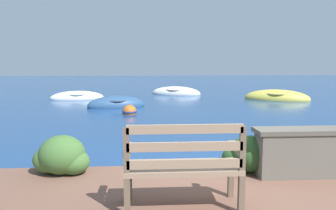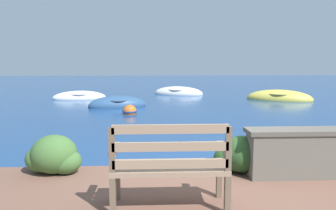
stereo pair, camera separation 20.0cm
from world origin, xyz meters
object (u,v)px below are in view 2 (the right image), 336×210
rowboat_mid (279,98)px  mooring_buoy (130,111)px  rowboat_far (80,98)px  rowboat_nearest (117,105)px  rowboat_outer (178,93)px  park_bench (170,164)px

rowboat_mid → mooring_buoy: 7.76m
rowboat_far → mooring_buoy: bearing=110.2°
rowboat_nearest → mooring_buoy: 1.90m
rowboat_nearest → rowboat_far: bearing=111.7°
rowboat_nearest → rowboat_outer: 5.76m
rowboat_outer → park_bench: bearing=107.9°
rowboat_outer → rowboat_nearest: bearing=83.5°
park_bench → rowboat_mid: 13.08m
rowboat_mid → rowboat_outer: bearing=174.5°
mooring_buoy → rowboat_mid: bearing=30.0°
park_bench → rowboat_mid: park_bench is taller
park_bench → rowboat_outer: 14.74m
rowboat_far → mooring_buoy: (2.76, -4.80, 0.02)m
park_bench → rowboat_far: bearing=111.8°
park_bench → rowboat_mid: bearing=69.3°
park_bench → rowboat_outer: bearing=90.6°
rowboat_nearest → park_bench: bearing=-94.4°
rowboat_nearest → rowboat_outer: bearing=47.0°
rowboat_nearest → rowboat_far: rowboat_nearest is taller
rowboat_far → rowboat_outer: (4.96, 2.02, 0.01)m
mooring_buoy → rowboat_far: bearing=119.9°
rowboat_mid → mooring_buoy: rowboat_mid is taller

